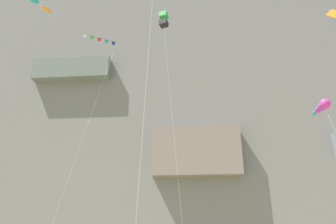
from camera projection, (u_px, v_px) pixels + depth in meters
The scene contains 4 objects.
cliff_face at pixel (193, 87), 73.62m from camera, with size 180.00×26.90×73.81m.
kite_box_mid_right at pixel (164, 20), 29.40m from camera, with size 2.37×3.10×23.40m.
kite_windsock_front_field at pixel (322, 107), 25.62m from camera, with size 0.98×9.06×14.10m.
kite_banner_low_left at pixel (94, 64), 29.98m from camera, with size 4.38×2.42×22.16m.
Camera 1 is at (-0.62, -0.86, 3.44)m, focal length 33.50 mm.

